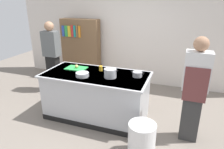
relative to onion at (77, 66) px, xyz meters
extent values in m
plane|color=slate|center=(0.47, -0.13, -0.96)|extent=(10.00, 10.00, 0.00)
cube|color=silver|center=(0.47, 1.97, 0.54)|extent=(6.40, 0.12, 3.00)
cube|color=#B7BABF|center=(0.47, -0.13, -0.51)|extent=(1.90, 0.90, 0.90)
cube|color=#B7BABF|center=(0.47, -0.13, -0.07)|extent=(1.98, 0.98, 0.03)
cube|color=black|center=(0.47, -0.59, -0.91)|extent=(1.90, 0.01, 0.10)
cube|color=green|center=(-0.02, 0.01, -0.05)|extent=(0.40, 0.28, 0.02)
sphere|color=tan|center=(0.00, 0.00, 0.00)|extent=(0.07, 0.07, 0.07)
cylinder|color=#B7BABF|center=(0.79, -0.21, 0.03)|extent=(0.22, 0.22, 0.16)
cube|color=black|center=(0.66, -0.21, 0.08)|extent=(0.04, 0.02, 0.01)
cube|color=black|center=(0.91, -0.21, 0.08)|extent=(0.04, 0.02, 0.01)
cylinder|color=#99999E|center=(1.23, -0.01, -0.01)|extent=(0.17, 0.17, 0.09)
cube|color=black|center=(1.13, -0.01, 0.02)|extent=(0.04, 0.02, 0.01)
cube|color=black|center=(1.33, -0.01, 0.02)|extent=(0.04, 0.02, 0.01)
cylinder|color=#B7BABF|center=(0.30, -0.34, -0.02)|extent=(0.24, 0.24, 0.08)
cylinder|color=yellow|center=(0.50, 0.06, -0.01)|extent=(0.07, 0.07, 0.10)
cylinder|color=white|center=(1.54, -0.89, -0.69)|extent=(0.41, 0.41, 0.53)
cube|color=#323232|center=(2.19, -0.24, -0.51)|extent=(0.28, 0.20, 0.90)
cube|color=silver|center=(2.19, -0.24, 0.24)|extent=(0.38, 0.24, 0.60)
sphere|color=#A87A5B|center=(2.19, -0.24, 0.65)|extent=(0.22, 0.22, 0.22)
cube|color=brown|center=(2.19, -0.36, 0.06)|extent=(0.34, 0.02, 0.54)
cube|color=black|center=(-1.05, 0.66, -0.51)|extent=(0.28, 0.20, 0.90)
cube|color=#585C5E|center=(-1.05, 0.66, 0.24)|extent=(0.38, 0.24, 0.60)
sphere|color=#A87A5B|center=(-1.05, 0.66, 0.65)|extent=(0.22, 0.22, 0.22)
cube|color=brown|center=(-0.79, 1.67, -0.11)|extent=(1.10, 0.28, 1.70)
cube|color=#3351B7|center=(-1.23, 1.51, 0.42)|extent=(0.07, 0.03, 0.29)
cube|color=green|center=(-1.13, 1.51, 0.42)|extent=(0.09, 0.03, 0.29)
cube|color=yellow|center=(-1.04, 1.51, 0.42)|extent=(0.09, 0.03, 0.29)
cube|color=red|center=(-0.94, 1.51, 0.43)|extent=(0.07, 0.03, 0.31)
cube|color=teal|center=(-0.87, 1.51, 0.43)|extent=(0.06, 0.03, 0.31)
cube|color=brown|center=(-0.80, 1.51, 0.44)|extent=(0.05, 0.03, 0.33)
cube|color=orange|center=(-0.73, 1.51, 0.43)|extent=(0.06, 0.03, 0.31)
camera|label=1|loc=(1.97, -3.37, 1.27)|focal=32.73mm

